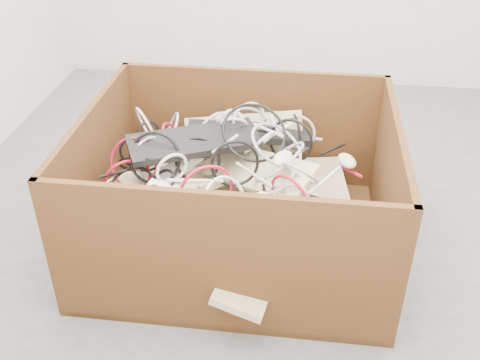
# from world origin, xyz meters

# --- Properties ---
(ground) EXTENTS (3.00, 3.00, 0.00)m
(ground) POSITION_xyz_m (0.00, 0.00, 0.00)
(ground) COLOR #4F4F52
(ground) RESTS_ON ground
(cardboard_box) EXTENTS (1.17, 0.97, 0.59)m
(cardboard_box) POSITION_xyz_m (-0.13, -0.25, 0.15)
(cardboard_box) COLOR #3A230E
(cardboard_box) RESTS_ON ground
(keyboard_pile) EXTENTS (1.10, 1.00, 0.36)m
(keyboard_pile) POSITION_xyz_m (-0.13, -0.21, 0.28)
(keyboard_pile) COLOR beige
(keyboard_pile) RESTS_ON cardboard_box
(mice_scatter) EXTENTS (0.90, 0.64, 0.18)m
(mice_scatter) POSITION_xyz_m (-0.14, -0.21, 0.37)
(mice_scatter) COLOR beige
(mice_scatter) RESTS_ON keyboard_pile
(power_strip_left) EXTENTS (0.24, 0.29, 0.13)m
(power_strip_left) POSITION_xyz_m (-0.31, -0.19, 0.36)
(power_strip_left) COLOR white
(power_strip_left) RESTS_ON keyboard_pile
(power_strip_right) EXTENTS (0.27, 0.08, 0.09)m
(power_strip_right) POSITION_xyz_m (-0.29, -0.44, 0.35)
(power_strip_right) COLOR white
(power_strip_right) RESTS_ON keyboard_pile
(vga_plug) EXTENTS (0.05, 0.05, 0.03)m
(vga_plug) POSITION_xyz_m (0.12, -0.36, 0.37)
(vga_plug) COLOR #0D35CB
(vga_plug) RESTS_ON keyboard_pile
(cable_tangle) EXTENTS (1.02, 0.84, 0.41)m
(cable_tangle) POSITION_xyz_m (-0.21, -0.23, 0.39)
(cable_tangle) COLOR silver
(cable_tangle) RESTS_ON keyboard_pile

